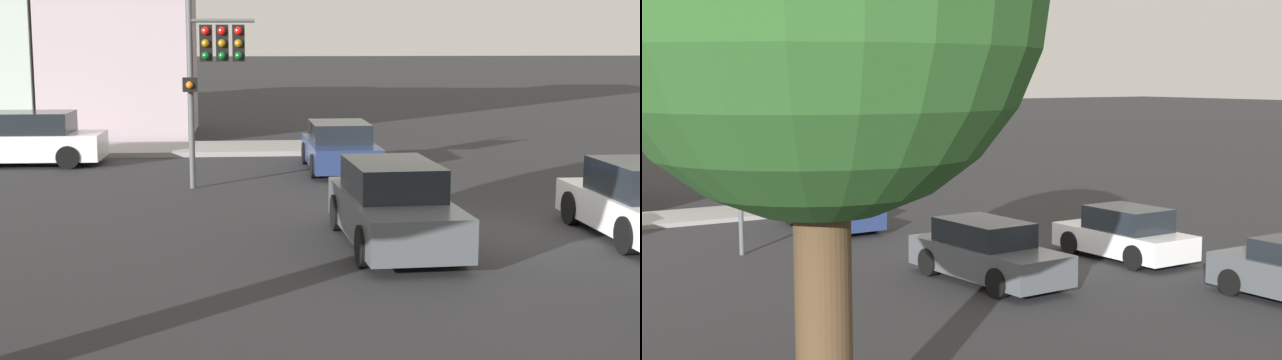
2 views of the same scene
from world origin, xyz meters
TOP-DOWN VIEW (x-y plane):
  - ground_plane at (0.00, 0.00)m, footprint 300.00×300.00m
  - traffic_signal at (5.76, 5.86)m, footprint 0.55×1.78m
  - crossing_car_0 at (-0.73, 2.43)m, footprint 4.71×2.02m
  - crossing_car_1 at (8.56, 2.42)m, footprint 4.39×2.00m
  - parked_car_0 at (10.35, 11.53)m, footprint 2.08×4.52m

SIDE VIEW (x-z plane):
  - ground_plane at x=0.00m, z-range 0.00..0.00m
  - crossing_car_1 at x=8.56m, z-range -0.03..1.33m
  - crossing_car_0 at x=-0.73m, z-range -0.04..1.49m
  - parked_car_0 at x=10.35m, z-range -0.05..1.53m
  - traffic_signal at x=5.76m, z-range 0.97..5.65m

